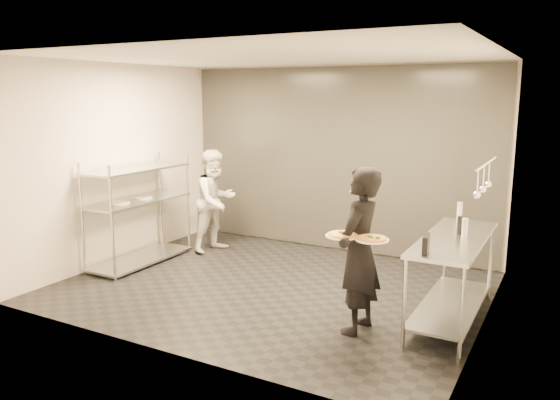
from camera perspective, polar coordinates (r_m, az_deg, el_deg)
The scene contains 13 objects.
room_shell at distance 7.60m, azimuth 3.44°, elevation 3.66°, with size 5.00×4.00×2.80m.
pass_rack at distance 7.94m, azimuth -14.57°, elevation -0.98°, with size 0.60×1.60×1.50m.
prep_counter at distance 5.99m, azimuth 17.62°, elevation -6.43°, with size 0.60×1.80×0.92m.
utensil_rail at distance 5.75m, azimuth 20.56°, elevation 2.10°, with size 0.07×1.20×0.31m.
waiter at distance 5.48m, azimuth 8.26°, elevation -5.27°, with size 0.61×0.40×1.68m, color black.
chef at distance 8.34m, azimuth -6.75°, elevation -0.08°, with size 0.76×0.59×1.55m, color silver.
pizza_plate_near at distance 5.29m, azimuth 6.52°, elevation -3.64°, with size 0.32×0.32×0.05m.
pizza_plate_far at distance 5.19m, azimuth 9.59°, elevation -4.00°, with size 0.32×0.32×0.05m.
salad_plate at distance 5.71m, azimuth 8.66°, elevation 1.07°, with size 0.26×0.26×0.07m.
pos_monitor at distance 5.23m, azimuth 15.01°, elevation -4.45°, with size 0.05×0.24×0.17m, color black.
bottle_green at distance 6.68m, azimuth 18.26°, elevation -1.14°, with size 0.06×0.06×0.22m, color gray.
bottle_clear at distance 5.90m, azimuth 18.74°, elevation -2.79°, with size 0.06×0.06×0.20m, color gray.
bottle_dark at distance 6.02m, azimuth 18.26°, elevation -2.52°, with size 0.06×0.06×0.19m, color black.
Camera 1 is at (3.21, -5.64, 2.36)m, focal length 35.00 mm.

